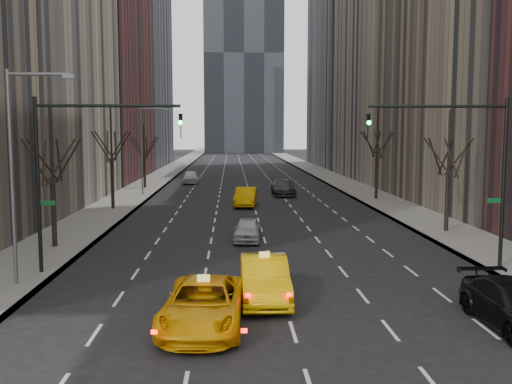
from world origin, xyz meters
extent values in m
cube|color=slate|center=(-12.25, 70.00, 0.07)|extent=(4.50, 320.00, 0.15)
cube|color=slate|center=(12.25, 70.00, 0.07)|extent=(4.50, 320.00, 0.15)
cube|color=brown|center=(-21.50, 66.00, 22.00)|extent=(14.00, 28.00, 44.00)
cube|color=slate|center=(-21.50, 96.00, 30.00)|extent=(14.00, 30.00, 60.00)
cube|color=slate|center=(21.50, 95.00, 29.00)|extent=(14.00, 30.00, 58.00)
cylinder|color=black|center=(-12.00, 18.00, 1.93)|extent=(0.28, 0.28, 3.57)
cylinder|color=black|center=(-12.00, 18.00, 5.84)|extent=(0.16, 0.16, 4.25)
cylinder|color=black|center=(-11.85, 18.85, 4.95)|extent=(0.42, 1.80, 2.52)
cylinder|color=black|center=(-11.19, 18.29, 4.95)|extent=(1.74, 0.72, 2.52)
cylinder|color=black|center=(-11.34, 17.45, 4.95)|extent=(1.46, 1.25, 2.52)
cylinder|color=black|center=(-12.15, 17.15, 4.95)|extent=(0.42, 1.80, 2.52)
cylinder|color=black|center=(-12.81, 17.71, 4.95)|extent=(1.74, 0.72, 2.52)
cylinder|color=black|center=(-12.66, 18.55, 4.95)|extent=(1.46, 1.25, 2.52)
cylinder|color=black|center=(-12.00, 34.00, 2.15)|extent=(0.28, 0.28, 3.99)
cylinder|color=black|center=(-12.00, 34.00, 6.52)|extent=(0.16, 0.16, 4.75)
cylinder|color=black|center=(-11.85, 34.85, 5.37)|extent=(0.42, 1.80, 2.52)
cylinder|color=black|center=(-11.19, 34.29, 5.37)|extent=(1.74, 0.72, 2.52)
cylinder|color=black|center=(-11.34, 33.45, 5.37)|extent=(1.46, 1.25, 2.52)
cylinder|color=black|center=(-12.15, 33.15, 5.37)|extent=(0.42, 1.80, 2.52)
cylinder|color=black|center=(-12.81, 33.71, 5.37)|extent=(1.74, 0.72, 2.52)
cylinder|color=black|center=(-12.66, 34.55, 5.37)|extent=(1.46, 1.25, 2.52)
cylinder|color=black|center=(-12.00, 52.00, 1.83)|extent=(0.28, 0.28, 3.36)
cylinder|color=black|center=(-12.00, 52.00, 5.51)|extent=(0.16, 0.16, 4.00)
cylinder|color=black|center=(-11.85, 52.85, 4.74)|extent=(0.42, 1.80, 2.52)
cylinder|color=black|center=(-11.19, 52.29, 4.74)|extent=(1.74, 0.72, 2.52)
cylinder|color=black|center=(-11.34, 51.45, 4.74)|extent=(1.46, 1.25, 2.52)
cylinder|color=black|center=(-12.15, 51.15, 4.74)|extent=(0.42, 1.80, 2.52)
cylinder|color=black|center=(-12.81, 51.71, 4.74)|extent=(1.74, 0.72, 2.52)
cylinder|color=black|center=(-12.66, 52.55, 4.74)|extent=(1.46, 1.25, 2.52)
cylinder|color=black|center=(12.00, 22.00, 1.93)|extent=(0.28, 0.28, 3.57)
cylinder|color=black|center=(12.00, 22.00, 5.84)|extent=(0.16, 0.16, 4.25)
cylinder|color=black|center=(12.15, 22.85, 4.95)|extent=(0.42, 1.80, 2.52)
cylinder|color=black|center=(12.81, 22.29, 4.95)|extent=(1.74, 0.72, 2.52)
cylinder|color=black|center=(12.66, 21.45, 4.95)|extent=(1.46, 1.25, 2.52)
cylinder|color=black|center=(11.85, 21.15, 4.95)|extent=(0.42, 1.80, 2.52)
cylinder|color=black|center=(11.19, 21.71, 4.95)|extent=(1.74, 0.72, 2.52)
cylinder|color=black|center=(11.34, 22.55, 4.95)|extent=(1.46, 1.25, 2.52)
cylinder|color=black|center=(12.00, 40.00, 2.15)|extent=(0.28, 0.28, 3.99)
cylinder|color=black|center=(12.00, 40.00, 6.52)|extent=(0.16, 0.16, 4.75)
cylinder|color=black|center=(12.15, 40.85, 5.37)|extent=(0.42, 1.80, 2.52)
cylinder|color=black|center=(12.81, 40.29, 5.37)|extent=(1.74, 0.72, 2.52)
cylinder|color=black|center=(12.66, 39.45, 5.37)|extent=(1.46, 1.25, 2.52)
cylinder|color=black|center=(11.85, 39.15, 5.37)|extent=(0.42, 1.80, 2.52)
cylinder|color=black|center=(11.19, 39.71, 5.37)|extent=(1.74, 0.72, 2.52)
cylinder|color=black|center=(11.34, 40.55, 5.37)|extent=(1.46, 1.25, 2.52)
cylinder|color=black|center=(-10.80, 12.00, 4.15)|extent=(0.18, 0.18, 8.00)
cylinder|color=black|center=(-7.55, 12.00, 7.75)|extent=(6.50, 0.14, 0.14)
imported|color=black|center=(-4.30, 12.00, 6.85)|extent=(0.18, 0.22, 1.10)
sphere|color=#0CFF33|center=(-4.30, 11.82, 7.00)|extent=(0.20, 0.20, 0.20)
cube|color=#0C5926|center=(-10.40, 12.00, 3.35)|extent=(0.70, 0.04, 0.22)
cylinder|color=black|center=(10.80, 12.00, 4.15)|extent=(0.18, 0.18, 8.00)
cylinder|color=black|center=(7.55, 12.00, 7.75)|extent=(6.50, 0.14, 0.14)
imported|color=black|center=(4.30, 12.00, 6.85)|extent=(0.18, 0.22, 1.10)
sphere|color=#0CFF33|center=(4.30, 11.82, 7.00)|extent=(0.20, 0.20, 0.20)
cube|color=#0C5926|center=(10.40, 12.00, 3.35)|extent=(0.70, 0.04, 0.22)
cylinder|color=slate|center=(-11.20, 10.00, 4.65)|extent=(0.16, 0.16, 9.00)
cylinder|color=slate|center=(-9.90, 10.00, 8.95)|extent=(2.60, 0.14, 0.14)
cube|color=slate|center=(-8.70, 10.00, 8.85)|extent=(0.50, 0.22, 0.15)
cylinder|color=slate|center=(-11.20, 45.00, 4.65)|extent=(0.16, 0.16, 9.00)
cylinder|color=slate|center=(-9.90, 45.00, 8.95)|extent=(2.60, 0.14, 0.14)
cube|color=slate|center=(-8.70, 45.00, 8.85)|extent=(0.50, 0.22, 0.15)
imported|color=#F4A705|center=(-2.97, 4.54, 0.80)|extent=(3.04, 5.91, 1.59)
imported|color=#FFBE05|center=(-0.74, 7.62, 0.85)|extent=(1.84, 5.18, 1.70)
imported|color=#A5A8AD|center=(-1.04, 19.88, 0.69)|extent=(1.93, 4.15, 1.37)
imported|color=#E8A204|center=(-0.71, 35.95, 0.84)|extent=(2.31, 5.26, 1.68)
imported|color=#303035|center=(3.39, 44.56, 0.82)|extent=(2.33, 5.69, 1.65)
imported|color=silver|center=(-7.18, 58.50, 0.81)|extent=(2.03, 4.82, 1.63)
camera|label=1|loc=(-2.03, -14.17, 6.59)|focal=40.00mm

